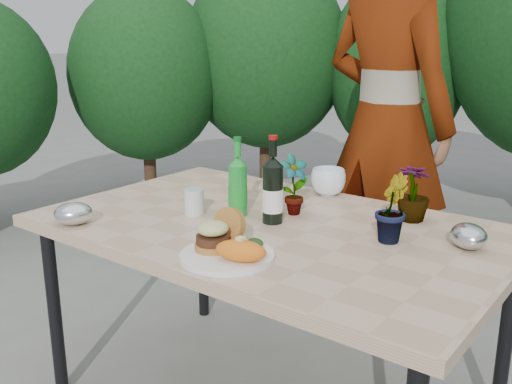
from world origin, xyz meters
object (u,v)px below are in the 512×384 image
Objects in this scene: patio_table at (270,238)px; wine_bottle at (273,191)px; person at (386,124)px; dinner_plate at (227,256)px.

wine_bottle is (0.00, 0.01, 0.17)m from patio_table.
patio_table is at bearing 104.50° from person.
wine_bottle is 1.00m from person.
patio_table is at bearing -90.38° from wine_bottle.
dinner_plate is 1.37m from person.
wine_bottle is at bearing 104.64° from person.
wine_bottle reaches higher than patio_table.
person is (-0.14, 1.35, 0.22)m from dinner_plate.
person reaches higher than wine_bottle.
person is at bearing 95.91° from dinner_plate.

